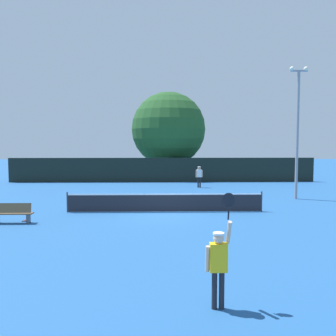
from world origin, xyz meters
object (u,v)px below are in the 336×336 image
Objects in this scene: player_serving at (219,258)px; tennis_ball at (188,204)px; player_receiving at (199,175)px; large_tree at (169,129)px; light_pole at (298,125)px; parked_car_far at (222,167)px; spare_racket at (27,220)px; parked_car_mid at (177,169)px; courtside_bench at (12,213)px; parked_car_near at (87,169)px.

player_serving is 37.58× the size of tennis_ball.
large_tree is (-2.27, 8.35, 3.96)m from player_receiving.
light_pole is 1.99× the size of parked_car_far.
parked_car_mid is (8.19, 22.16, 0.76)m from spare_racket.
courtside_bench is 0.21× the size of light_pole.
parked_car_mid is (1.00, 1.74, -4.24)m from large_tree.
parked_car_near is (-16.55, 15.52, -4.02)m from light_pole.
parked_car_mid is (0.26, 18.04, 0.74)m from tennis_ball.
parked_car_far is at bearing 33.50° from large_tree.
courtside_bench is at bearing -150.13° from tennis_ball.
parked_car_mid is (-6.89, 16.12, -4.02)m from light_pole.
parked_car_mid is at bearing 88.77° from player_serving.
player_serving is 0.59× the size of parked_car_near.
player_receiving is at bearing -45.78° from parked_car_near.
player_receiving is at bearing 79.13° from tennis_ball.
courtside_bench is 24.41m from parked_car_mid.
large_tree reaches higher than parked_car_near.
parked_car_far is at bearing 79.91° from player_serving.
large_tree is at bearing 70.17° from courtside_bench.
large_tree is 9.71m from parked_car_near.
large_tree is (7.61, 21.10, 4.54)m from courtside_bench.
large_tree is 2.09× the size of parked_car_mid.
player_serving reaches higher than player_receiving.
tennis_ball reaches higher than spare_racket.
player_receiving is (1.94, 21.26, -0.08)m from player_serving.
light_pole reaches higher than player_receiving.
courtside_bench is (-9.88, -12.75, -0.57)m from player_receiving.
large_tree is at bearing 70.62° from spare_racket.
courtside_bench is 22.27m from parked_car_near.
light_pole is at bearing 15.10° from tennis_ball.
courtside_bench is at bearing 52.23° from player_receiving.
parked_car_mid is 1.00× the size of parked_car_far.
spare_racket is 21.63m from parked_car_near.
courtside_bench is at bearing 133.01° from player_serving.
player_receiving reaches higher than parked_car_far.
player_serving is 11.65m from courtside_bench.
tennis_ball is 0.02× the size of parked_car_mid.
player_serving is 13.36m from tennis_ball.
player_serving is 0.30× the size of light_pole.
courtside_bench reaches higher than tennis_ball.
parked_car_near is (-9.40, 17.45, 0.74)m from tennis_ball.
courtside_bench is 28.89m from parked_car_far.
player_serving is at bearing -89.36° from large_tree.
light_pole reaches higher than courtside_bench.
player_serving is 17.39m from light_pole.
light_pole reaches higher than parked_car_near.
player_serving is at bearing 84.79° from player_receiving.
light_pole is at bearing 63.61° from player_serving.
player_receiving is at bearing -106.54° from parked_car_far.
courtside_bench is (-0.42, -0.68, 0.46)m from spare_racket.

